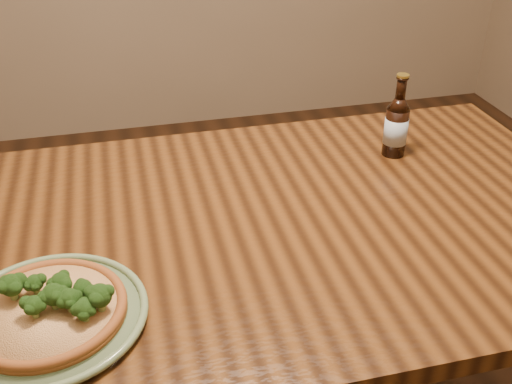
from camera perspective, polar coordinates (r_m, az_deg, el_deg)
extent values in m
cube|color=#4E2B10|center=(1.26, -1.17, -3.63)|extent=(1.60, 0.90, 0.04)
cylinder|color=#4E2B10|center=(2.01, 17.17, -3.33)|extent=(0.07, 0.07, 0.71)
cylinder|color=#688058|center=(1.07, -19.13, -11.32)|extent=(0.30, 0.30, 0.01)
torus|color=#688058|center=(1.07, -19.19, -11.05)|extent=(0.33, 0.33, 0.01)
torus|color=#688058|center=(1.07, -19.18, -11.09)|extent=(0.26, 0.26, 0.01)
cylinder|color=brown|center=(1.06, -19.24, -10.85)|extent=(0.26, 0.26, 0.01)
torus|color=brown|center=(1.06, -19.31, -10.52)|extent=(0.26, 0.26, 0.02)
cylinder|color=#DDCC87|center=(1.06, -19.31, -10.52)|extent=(0.23, 0.23, 0.01)
sphere|color=#2E5B1C|center=(1.08, -22.26, -8.20)|extent=(0.05, 0.05, 0.04)
sphere|color=#2E5B1C|center=(1.03, -20.43, -10.07)|extent=(0.04, 0.04, 0.03)
sphere|color=#2E5B1C|center=(1.06, -18.11, -8.18)|extent=(0.05, 0.05, 0.03)
sphere|color=#2E5B1C|center=(1.04, -16.17, -8.83)|extent=(0.04, 0.04, 0.03)
sphere|color=#2E5B1C|center=(1.04, -18.74, -9.22)|extent=(0.05, 0.05, 0.04)
sphere|color=#2E5B1C|center=(1.02, -17.34, -9.66)|extent=(0.05, 0.05, 0.03)
sphere|color=#2E5B1C|center=(1.08, -20.32, -8.11)|extent=(0.04, 0.04, 0.03)
sphere|color=#2E5B1C|center=(1.00, -16.06, -10.65)|extent=(0.04, 0.04, 0.03)
sphere|color=#2E5B1C|center=(1.01, -14.68, -9.53)|extent=(0.05, 0.05, 0.04)
cylinder|color=black|center=(1.52, 13.14, 5.60)|extent=(0.06, 0.06, 0.12)
cone|color=black|center=(1.49, 13.49, 8.18)|extent=(0.06, 0.06, 0.03)
cylinder|color=black|center=(1.48, 13.68, 9.63)|extent=(0.02, 0.02, 0.05)
torus|color=black|center=(1.47, 13.80, 10.49)|extent=(0.03, 0.03, 0.00)
cylinder|color=#A58C33|center=(1.47, 13.83, 10.72)|extent=(0.03, 0.03, 0.01)
cylinder|color=#AFC3D4|center=(1.52, 13.16, 5.73)|extent=(0.06, 0.06, 0.07)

